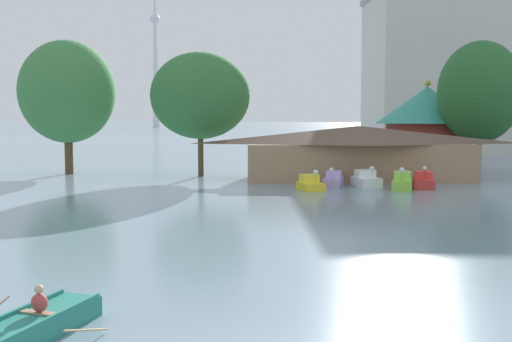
{
  "coord_description": "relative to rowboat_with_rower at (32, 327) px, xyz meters",
  "views": [
    {
      "loc": [
        -0.66,
        -11.53,
        5.31
      ],
      "look_at": [
        -0.17,
        24.6,
        2.17
      ],
      "focal_mm": 42.12,
      "sensor_mm": 36.0,
      "label": 1
    }
  ],
  "objects": [
    {
      "name": "shoreline_tree_right",
      "position": [
        27.54,
        43.57,
        7.59
      ],
      "size": [
        7.93,
        7.93,
        12.78
      ],
      "color": "brown",
      "rests_on": "ground"
    },
    {
      "name": "background_building_block",
      "position": [
        42.76,
        80.64,
        12.38
      ],
      "size": [
        36.79,
        18.44,
        25.3
      ],
      "color": "beige",
      "rests_on": "ground"
    },
    {
      "name": "pedal_boat_lime",
      "position": [
        16.82,
        30.36,
        0.27
      ],
      "size": [
        2.09,
        2.79,
        1.78
      ],
      "rotation": [
        0.0,
        0.0,
        -1.87
      ],
      "color": "#8CCC3F",
      "rests_on": "ground"
    },
    {
      "name": "pedal_boat_yellow",
      "position": [
        9.92,
        30.49,
        0.17
      ],
      "size": [
        2.09,
        2.72,
        1.61
      ],
      "rotation": [
        0.0,
        0.0,
        -1.29
      ],
      "color": "yellow",
      "rests_on": "ground"
    },
    {
      "name": "pedal_boat_white",
      "position": [
        14.51,
        32.43,
        0.25
      ],
      "size": [
        2.1,
        3.0,
        1.72
      ],
      "rotation": [
        0.0,
        0.0,
        -1.4
      ],
      "color": "white",
      "rests_on": "ground"
    },
    {
      "name": "boathouse",
      "position": [
        14.83,
        37.79,
        2.18
      ],
      "size": [
        20.76,
        6.89,
        4.71
      ],
      "color": "#9E7F5B",
      "rests_on": "ground"
    },
    {
      "name": "rowboat_with_rower",
      "position": [
        0.0,
        0.0,
        0.0
      ],
      "size": [
        3.43,
        4.36,
        1.26
      ],
      "rotation": [
        0.0,
        0.0,
        4.38
      ],
      "color": "#237A6B",
      "rests_on": "ground"
    },
    {
      "name": "shoreline_tree_tall_left",
      "position": [
        -12.13,
        44.07,
        7.61
      ],
      "size": [
        9.1,
        9.1,
        12.83
      ],
      "color": "brown",
      "rests_on": "ground"
    },
    {
      "name": "pedal_boat_lavender",
      "position": [
        11.99,
        32.75,
        0.2
      ],
      "size": [
        2.04,
        2.99,
        1.58
      ],
      "rotation": [
        0.0,
        0.0,
        -1.86
      ],
      "color": "#B299D8",
      "rests_on": "ground"
    },
    {
      "name": "distant_broadcast_tower",
      "position": [
        -51.84,
        361.42,
        58.96
      ],
      "size": [
        5.94,
        5.94,
        152.58
      ],
      "color": "silver",
      "rests_on": "ground"
    },
    {
      "name": "pedal_boat_red",
      "position": [
        18.8,
        31.67,
        0.23
      ],
      "size": [
        2.14,
        3.17,
        1.77
      ],
      "rotation": [
        0.0,
        0.0,
        -1.8
      ],
      "color": "red",
      "rests_on": "ground"
    },
    {
      "name": "shoreline_tree_mid",
      "position": [
        0.85,
        41.45,
        7.16
      ],
      "size": [
        9.16,
        9.16,
        11.45
      ],
      "color": "brown",
      "rests_on": "ground"
    },
    {
      "name": "green_roof_pavilion",
      "position": [
        24.11,
        49.02,
        4.57
      ],
      "size": [
        10.72,
        10.72,
        9.4
      ],
      "color": "#993328",
      "rests_on": "ground"
    }
  ]
}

